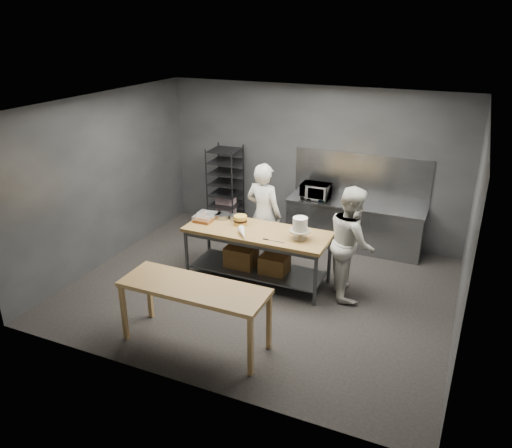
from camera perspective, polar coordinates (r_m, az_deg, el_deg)
The scene contains 16 objects.
ground at distance 8.33m, azimuth 0.55°, elevation -7.37°, with size 6.00×6.00×0.00m, color black.
back_wall at distance 9.93m, azimuth 6.32°, elevation 6.93°, with size 6.00×0.04×3.00m, color #4C4F54.
work_table at distance 8.33m, azimuth 0.04°, elevation -2.89°, with size 2.40×0.90×0.92m.
near_counter at distance 6.68m, azimuth -7.10°, elevation -7.67°, with size 2.00×0.70×0.90m.
back_counter at distance 9.74m, azimuth 11.08°, elevation -0.22°, with size 2.60×0.60×0.90m.
splashback_panel at distance 9.71m, azimuth 11.89°, elevation 5.30°, with size 2.60×0.02×0.90m, color slate.
speed_rack at distance 10.38m, azimuth -3.50°, elevation 4.00°, with size 0.63×0.68×1.75m.
chef_behind at distance 8.80m, azimuth 0.88°, elevation 1.09°, with size 0.68×0.45×1.87m, color silver.
chef_right at distance 7.93m, azimuth 10.84°, elevation -2.06°, with size 0.88×0.69×1.81m, color silver.
microwave at distance 9.71m, azimuth 6.82°, elevation 3.76°, with size 0.54×0.37×0.30m, color black.
frosted_cake_stand at distance 7.80m, azimuth 5.06°, elevation -0.23°, with size 0.34×0.34×0.37m.
layer_cake at distance 8.38m, azimuth -1.80°, elevation 0.43°, with size 0.22×0.22×0.16m.
cake_pans at distance 8.69m, azimuth -3.76°, elevation 0.92°, with size 0.67×0.31×0.07m.
piping_bag at distance 7.92m, azimuth -1.51°, elevation -1.06°, with size 0.12×0.12×0.38m, color white.
offset_spatula at distance 7.81m, azimuth 1.71°, elevation -1.87°, with size 0.36×0.02×0.02m.
pastry_clamshells at distance 8.62m, azimuth -5.85°, elevation 0.80°, with size 0.33×0.40×0.11m.
Camera 1 is at (2.83, -6.64, 4.16)m, focal length 35.00 mm.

